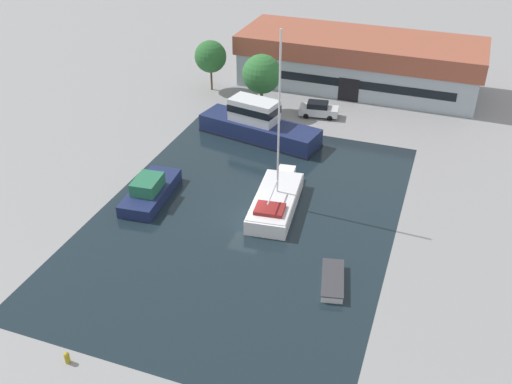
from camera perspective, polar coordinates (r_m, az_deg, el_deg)
name	(u,v)px	position (r m, az deg, el deg)	size (l,w,h in m)	color
ground_plane	(246,218)	(46.44, -1.05, -2.60)	(440.00, 440.00, 0.00)	gray
water_canal	(246,218)	(46.44, -1.05, -2.59)	(23.64, 33.43, 0.01)	black
warehouse_building	(359,61)	(71.95, 10.28, 12.73)	(28.99, 10.98, 6.14)	#99A8B2
quay_tree_near_building	(262,74)	(63.04, 0.57, 11.71)	(4.27, 4.27, 6.57)	brown
quay_tree_by_water	(210,57)	(69.55, -4.57, 13.35)	(3.79, 3.79, 6.04)	brown
parked_car	(319,109)	(63.59, 6.28, 8.22)	(4.42, 2.35, 1.69)	silver
sailboat_moored	(276,200)	(47.30, 2.02, -0.80)	(4.16, 9.78, 14.87)	white
motor_cruiser	(258,125)	(58.20, 0.18, 6.75)	(13.14, 5.91, 4.09)	#19234C
small_dinghy	(333,281)	(40.23, 7.66, -8.77)	(2.34, 4.30, 0.61)	silver
cabin_boat	(150,191)	(49.32, -10.56, 0.15)	(3.58, 7.43, 2.12)	#19234C
mooring_bollard	(67,357)	(36.61, -18.38, -15.41)	(0.34, 0.34, 0.79)	olive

